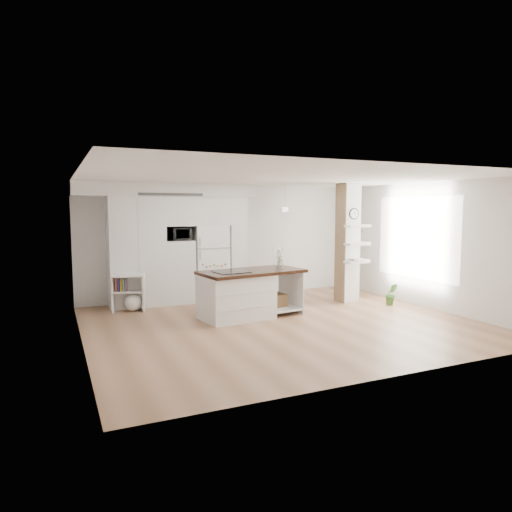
{
  "coord_description": "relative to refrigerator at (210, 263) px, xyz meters",
  "views": [
    {
      "loc": [
        -3.87,
        -7.42,
        2.15
      ],
      "look_at": [
        -0.14,
        0.9,
        1.19
      ],
      "focal_mm": 32.0,
      "sensor_mm": 36.0,
      "label": 1
    }
  ],
  "objects": [
    {
      "name": "kitchen_island",
      "position": [
        -0.0,
        -1.96,
        -0.39
      ],
      "size": [
        2.17,
        1.25,
        1.49
      ],
      "rotation": [
        0.0,
        0.0,
        0.14
      ],
      "color": "white",
      "rests_on": "floor"
    },
    {
      "name": "floor_plant_a",
      "position": [
        3.48,
        -2.24,
        -0.63
      ],
      "size": [
        0.34,
        0.31,
        0.49
      ],
      "primitive_type": "imported",
      "rotation": [
        0.0,
        0.0,
        -0.43
      ],
      "color": "#3A722D",
      "rests_on": "floor"
    },
    {
      "name": "shelf_plant",
      "position": [
        3.15,
        -1.38,
        0.65
      ],
      "size": [
        0.27,
        0.23,
        0.3
      ],
      "primitive_type": "imported",
      "color": "#3A722D",
      "rests_on": "column"
    },
    {
      "name": "refrigerator",
      "position": [
        0.0,
        0.0,
        0.0
      ],
      "size": [
        0.78,
        0.69,
        1.75
      ],
      "color": "white",
      "rests_on": "floor"
    },
    {
      "name": "decor_bowl",
      "position": [
        2.82,
        -1.78,
        0.13
      ],
      "size": [
        0.22,
        0.22,
        0.05
      ],
      "primitive_type": "imported",
      "color": "white",
      "rests_on": "column"
    },
    {
      "name": "pendant_light",
      "position": [
        2.23,
        -2.53,
        1.24
      ],
      "size": [
        0.12,
        0.12,
        0.1
      ],
      "primitive_type": "cylinder",
      "color": "white",
      "rests_on": "room"
    },
    {
      "name": "floor_plant_b",
      "position": [
        3.1,
        -1.12,
        -0.65
      ],
      "size": [
        0.29,
        0.29,
        0.45
      ],
      "primitive_type": "imported",
      "rotation": [
        0.0,
        0.0,
        -0.18
      ],
      "color": "#3A722D",
      "rests_on": "floor"
    },
    {
      "name": "column",
      "position": [
        2.9,
        -1.55,
        0.48
      ],
      "size": [
        0.69,
        0.9,
        2.7
      ],
      "color": "silver",
      "rests_on": "floor"
    },
    {
      "name": "window",
      "position": [
        4.0,
        -2.38,
        0.62
      ],
      "size": [
        0.0,
        2.4,
        2.4
      ],
      "primitive_type": "plane",
      "rotation": [
        1.57,
        0.0,
        -1.57
      ],
      "color": "white",
      "rests_on": "room"
    },
    {
      "name": "bookshelf",
      "position": [
        -1.9,
        -0.47,
        -0.54
      ],
      "size": [
        0.72,
        0.53,
        0.76
      ],
      "rotation": [
        0.0,
        0.0,
        -0.27
      ],
      "color": "white",
      "rests_on": "floor"
    },
    {
      "name": "microwave",
      "position": [
        -0.75,
        -0.06,
        0.69
      ],
      "size": [
        0.54,
        0.37,
        0.3
      ],
      "primitive_type": "imported",
      "color": "#2D2D2D",
      "rests_on": "cabinet_wall"
    },
    {
      "name": "cabinet_wall",
      "position": [
        -0.92,
        -0.01,
        0.63
      ],
      "size": [
        4.0,
        0.71,
        2.7
      ],
      "color": "white",
      "rests_on": "floor"
    },
    {
      "name": "room",
      "position": [
        0.53,
        -2.68,
        0.98
      ],
      "size": [
        7.04,
        6.04,
        2.72
      ],
      "color": "white",
      "rests_on": "ground"
    },
    {
      "name": "floor",
      "position": [
        0.53,
        -2.68,
        -0.88
      ],
      "size": [
        7.0,
        6.0,
        0.01
      ],
      "primitive_type": "cube",
      "color": "#A27557",
      "rests_on": "ground"
    }
  ]
}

